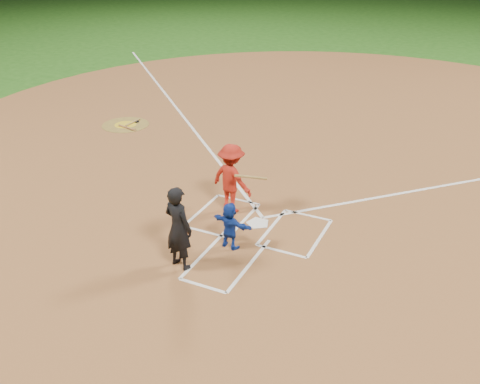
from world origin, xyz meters
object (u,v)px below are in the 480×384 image
at_px(umpire, 178,228).
at_px(batter_at_plate, 232,179).
at_px(home_plate, 258,223).
at_px(on_deck_circle, 125,125).
at_px(catcher, 230,226).

bearing_deg(umpire, batter_at_plate, -74.87).
distance_m(home_plate, batter_at_plate, 1.29).
xyz_separation_m(on_deck_circle, batter_at_plate, (6.37, -4.10, 0.90)).
xyz_separation_m(home_plate, umpire, (-0.78, -2.37, 0.94)).
height_order(umpire, batter_at_plate, umpire).
relative_size(umpire, batter_at_plate, 1.04).
xyz_separation_m(umpire, batter_at_plate, (-0.09, 2.68, -0.04)).
bearing_deg(home_plate, batter_at_plate, -19.58).
bearing_deg(catcher, home_plate, -86.24).
bearing_deg(on_deck_circle, batter_at_plate, -32.77).
xyz_separation_m(home_plate, batter_at_plate, (-0.88, 0.31, 0.90)).
relative_size(on_deck_circle, catcher, 1.52).
bearing_deg(umpire, home_plate, -95.14).
distance_m(catcher, batter_at_plate, 1.74).
relative_size(home_plate, batter_at_plate, 0.33).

